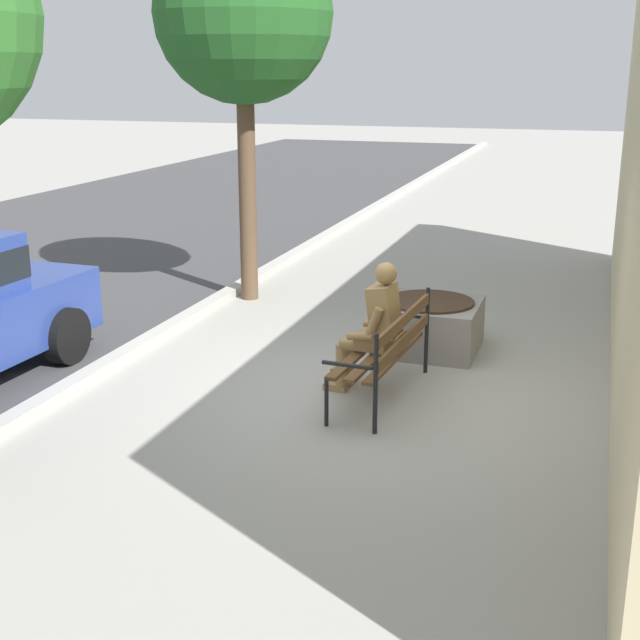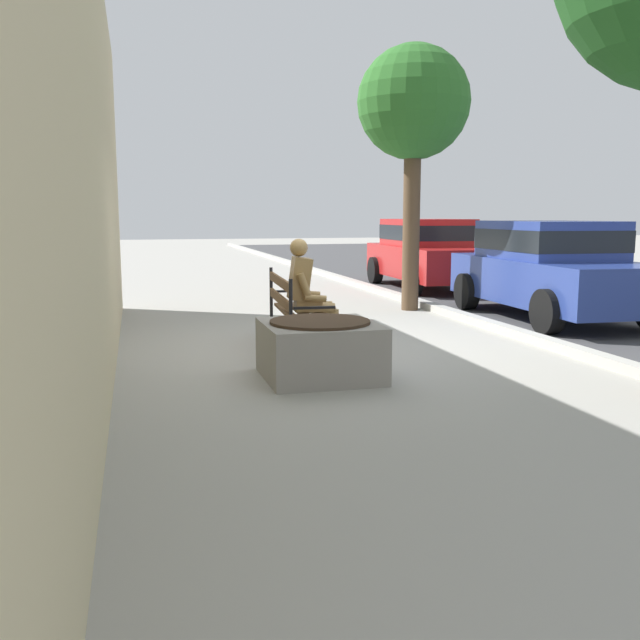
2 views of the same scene
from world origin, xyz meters
The scene contains 6 objects.
ground_plane centered at (0.00, 0.00, 0.00)m, with size 80.00×80.00×0.00m, color #9E9B93.
curb_stone centered at (0.00, 2.90, 0.06)m, with size 60.00×0.20×0.12m, color #B2AFA8.
park_bench centered at (-0.10, -0.22, 0.54)m, with size 1.83×0.64×0.95m.
bronze_statue_seated centered at (0.02, -0.01, 0.67)m, with size 0.68×0.77×1.37m.
concrete_planter centered at (1.58, -0.31, 0.30)m, with size 1.14×1.14×0.60m.
street_tree_down_street centered at (3.10, 2.59, 3.85)m, with size 2.38×2.38×5.07m.
Camera 1 is at (-8.05, -2.10, 3.20)m, focal length 48.75 mm.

